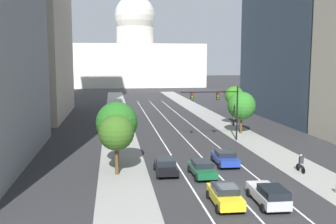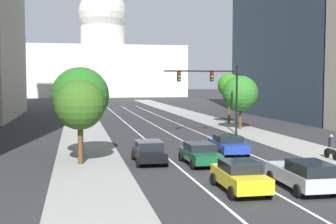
# 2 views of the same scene
# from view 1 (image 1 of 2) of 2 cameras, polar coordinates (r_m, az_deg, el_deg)

# --- Properties ---
(ground_plane) EXTENTS (400.00, 400.00, 0.00)m
(ground_plane) POSITION_cam_1_polar(r_m,az_deg,el_deg) (69.81, -0.32, -0.97)
(ground_plane) COLOR #2B2B2D
(sidewalk_left) EXTENTS (4.53, 130.00, 0.01)m
(sidewalk_left) POSITION_cam_1_polar(r_m,az_deg,el_deg) (64.24, -7.27, -1.77)
(sidewalk_left) COLOR gray
(sidewalk_left) RESTS_ON ground
(sidewalk_right) EXTENTS (4.53, 130.00, 0.01)m
(sidewalk_right) POSITION_cam_1_polar(r_m,az_deg,el_deg) (66.69, 7.55, -1.43)
(sidewalk_right) COLOR gray
(sidewalk_right) RESTS_ON ground
(lane_stripe_left) EXTENTS (0.16, 90.00, 0.01)m
(lane_stripe_left) POSITION_cam_1_polar(r_m,az_deg,el_deg) (54.75, -1.43, -3.32)
(lane_stripe_left) COLOR white
(lane_stripe_left) RESTS_ON ground
(lane_stripe_center) EXTENTS (0.16, 90.00, 0.01)m
(lane_stripe_center) POSITION_cam_1_polar(r_m,az_deg,el_deg) (55.19, 1.81, -3.23)
(lane_stripe_center) COLOR white
(lane_stripe_center) RESTS_ON ground
(lane_stripe_right) EXTENTS (0.16, 90.00, 0.01)m
(lane_stripe_right) POSITION_cam_1_polar(r_m,az_deg,el_deg) (55.81, 4.98, -3.14)
(lane_stripe_right) COLOR white
(lane_stripe_right) RESTS_ON ground
(capitol_building) EXTENTS (53.05, 23.61, 37.03)m
(capitol_building) POSITION_cam_1_polar(r_m,az_deg,el_deg) (158.46, -4.80, 8.11)
(capitol_building) COLOR beige
(capitol_building) RESTS_ON ground
(car_yellow) EXTENTS (2.07, 4.33, 1.49)m
(car_yellow) POSITION_cam_1_polar(r_m,az_deg,el_deg) (28.76, 8.33, -11.90)
(car_yellow) COLOR yellow
(car_yellow) RESTS_ON ground
(car_blue) EXTENTS (2.22, 4.38, 1.40)m
(car_blue) POSITION_cam_1_polar(r_m,az_deg,el_deg) (39.37, 8.34, -6.62)
(car_blue) COLOR #1E389E
(car_blue) RESTS_ON ground
(car_black) EXTENTS (2.07, 4.15, 1.46)m
(car_black) POSITION_cam_1_polar(r_m,az_deg,el_deg) (35.93, -0.33, -7.86)
(car_black) COLOR black
(car_black) RESTS_ON ground
(car_green) EXTENTS (2.04, 4.28, 1.40)m
(car_green) POSITION_cam_1_polar(r_m,az_deg,el_deg) (35.35, 5.02, -8.21)
(car_green) COLOR #14512D
(car_green) RESTS_ON ground
(car_silver) EXTENTS (2.12, 4.75, 1.56)m
(car_silver) POSITION_cam_1_polar(r_m,az_deg,el_deg) (29.37, 14.55, -11.59)
(car_silver) COLOR #B2B5BA
(car_silver) RESTS_ON ground
(traffic_signal_mast) EXTENTS (7.59, 0.39, 6.99)m
(traffic_signal_mast) POSITION_cam_1_polar(r_m,az_deg,el_deg) (50.43, 7.60, 1.33)
(traffic_signal_mast) COLOR black
(traffic_signal_mast) RESTS_ON ground
(cyclist) EXTENTS (0.36, 1.70, 1.72)m
(cyclist) POSITION_cam_1_polar(r_m,az_deg,el_deg) (38.45, 18.86, -7.12)
(cyclist) COLOR black
(cyclist) RESTS_ON ground
(street_tree_mid_left) EXTENTS (4.06, 4.06, 6.37)m
(street_tree_mid_left) POSITION_cam_1_polar(r_m,az_deg,el_deg) (38.12, -7.51, -1.56)
(street_tree_mid_left) COLOR #51381E
(street_tree_mid_left) RESTS_ON ground
(street_tree_near_left) EXTENTS (3.25, 3.25, 5.50)m
(street_tree_near_left) POSITION_cam_1_polar(r_m,az_deg,el_deg) (35.40, -7.57, -3.04)
(street_tree_near_left) COLOR #51381E
(street_tree_near_left) RESTS_ON ground
(street_tree_near_right) EXTENTS (2.95, 2.95, 6.29)m
(street_tree_near_right) POSITION_cam_1_polar(r_m,az_deg,el_deg) (62.50, 9.66, 2.33)
(street_tree_near_right) COLOR #51381E
(street_tree_near_right) RESTS_ON ground
(street_tree_mid_right) EXTENTS (3.97, 3.97, 5.96)m
(street_tree_mid_right) POSITION_cam_1_polar(r_m,az_deg,el_deg) (56.13, 10.70, 0.90)
(street_tree_mid_right) COLOR #51381E
(street_tree_mid_right) RESTS_ON ground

